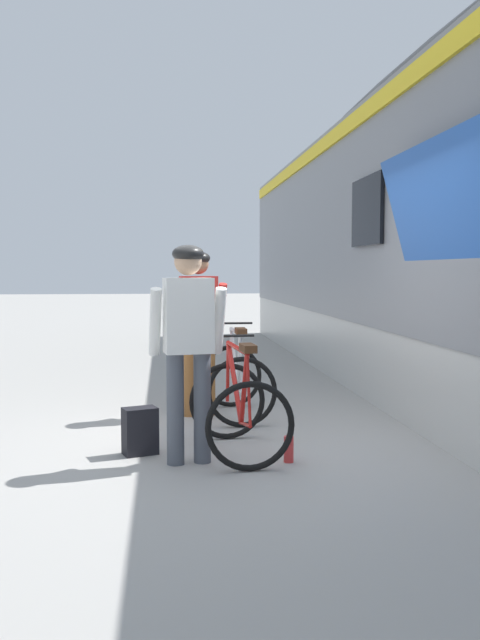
% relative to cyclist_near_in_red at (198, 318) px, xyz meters
% --- Properties ---
extents(ground_plane, '(80.00, 80.00, 0.00)m').
position_rel_cyclist_near_in_red_xyz_m(ground_plane, '(0.38, -1.38, -1.05)').
color(ground_plane, '#A09E99').
extents(cyclist_near_in_red, '(0.64, 0.36, 1.76)m').
position_rel_cyclist_near_in_red_xyz_m(cyclist_near_in_red, '(0.00, 0.00, 0.00)').
color(cyclist_near_in_red, '#935B2D').
rests_on(cyclist_near_in_red, ground).
extents(cyclist_far_in_white, '(0.64, 0.36, 1.76)m').
position_rel_cyclist_near_in_red_xyz_m(cyclist_far_in_white, '(-0.18, -1.79, 0.00)').
color(cyclist_far_in_white, '#4C515B').
rests_on(cyclist_far_in_white, ground).
extents(bicycle_near_white, '(0.72, 1.08, 0.99)m').
position_rel_cyclist_near_in_red_xyz_m(bicycle_near_white, '(0.39, -0.11, -0.65)').
color(bicycle_near_white, black).
rests_on(bicycle_near_white, ground).
extents(bicycle_far_red, '(0.79, 1.12, 0.99)m').
position_rel_cyclist_near_in_red_xyz_m(bicycle_far_red, '(0.25, -1.57, -0.65)').
color(bicycle_far_red, black).
rests_on(bicycle_far_red, ground).
extents(backpack_on_platform, '(0.32, 0.26, 0.40)m').
position_rel_cyclist_near_in_red_xyz_m(backpack_on_platform, '(-0.58, -1.48, -0.85)').
color(backpack_on_platform, black).
rests_on(backpack_on_platform, ground).
extents(water_bottle_near_the_bikes, '(0.08, 0.08, 0.21)m').
position_rel_cyclist_near_in_red_xyz_m(water_bottle_near_the_bikes, '(0.63, -1.85, -0.95)').
color(water_bottle_near_the_bikes, red).
rests_on(water_bottle_near_the_bikes, ground).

